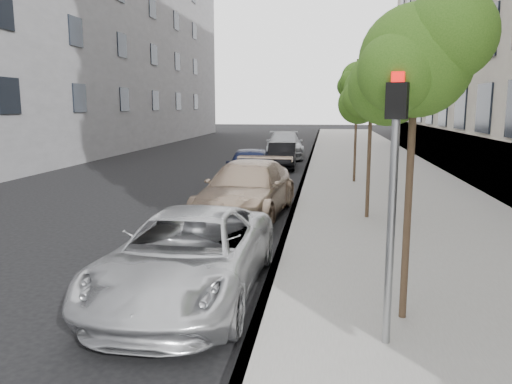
% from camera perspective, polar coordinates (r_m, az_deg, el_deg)
% --- Properties ---
extents(ground, '(160.00, 160.00, 0.00)m').
position_cam_1_polar(ground, '(6.52, -12.24, -18.59)').
color(ground, black).
rests_on(ground, ground).
extents(sidewalk, '(6.40, 72.00, 0.14)m').
position_cam_1_polar(sidewalk, '(29.60, 12.31, 3.74)').
color(sidewalk, gray).
rests_on(sidewalk, ground).
extents(curb, '(0.15, 72.00, 0.14)m').
position_cam_1_polar(curb, '(29.53, 6.24, 3.90)').
color(curb, '#9E9B93').
rests_on(curb, ground).
extents(tree_near, '(1.78, 1.58, 4.40)m').
position_cam_1_polar(tree_near, '(6.98, 18.01, 14.08)').
color(tree_near, '#38281C').
rests_on(tree_near, sidewalk).
extents(tree_mid, '(1.77, 1.57, 4.18)m').
position_cam_1_polar(tree_mid, '(13.42, 13.18, 11.12)').
color(tree_mid, '#38281C').
rests_on(tree_mid, sidewalk).
extents(tree_far, '(1.61, 1.41, 4.79)m').
position_cam_1_polar(tree_far, '(19.92, 11.60, 12.64)').
color(tree_far, '#38281C').
rests_on(tree_far, sidewalk).
extents(signal_pole, '(0.28, 0.25, 3.33)m').
position_cam_1_polar(signal_pole, '(6.16, 15.42, 1.34)').
color(signal_pole, '#939699').
rests_on(signal_pole, sidewalk).
extents(minivan, '(2.36, 4.98, 1.37)m').
position_cam_1_polar(minivan, '(8.23, -7.77, -7.19)').
color(minivan, silver).
rests_on(minivan, ground).
extents(suv, '(2.59, 5.43, 1.53)m').
position_cam_1_polar(suv, '(13.99, -1.05, 0.28)').
color(suv, tan).
rests_on(suv, ground).
extents(sedan_blue, '(2.10, 4.52, 1.50)m').
position_cam_1_polar(sedan_blue, '(19.42, -0.65, 2.91)').
color(sedan_blue, '#101736').
rests_on(sedan_blue, ground).
extents(sedan_black, '(1.52, 3.91, 1.27)m').
position_cam_1_polar(sedan_black, '(24.97, 2.98, 4.17)').
color(sedan_black, black).
rests_on(sedan_black, ground).
extents(sedan_rear, '(2.70, 5.51, 1.54)m').
position_cam_1_polar(sedan_rear, '(30.13, 3.27, 5.39)').
color(sedan_rear, '#A1A4A9').
rests_on(sedan_rear, ground).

